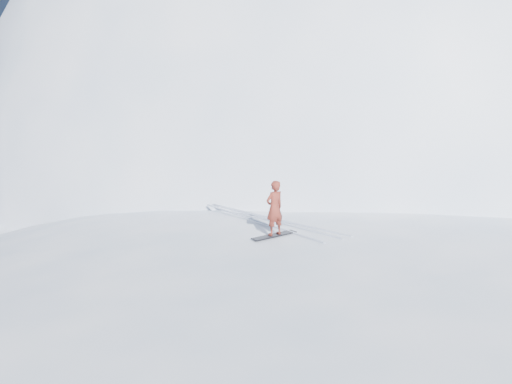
% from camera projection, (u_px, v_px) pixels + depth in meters
% --- Properties ---
extents(ground, '(400.00, 400.00, 0.00)m').
position_uv_depth(ground, '(406.00, 363.00, 11.99)').
color(ground, white).
rests_on(ground, ground).
extents(near_ridge, '(36.00, 28.00, 4.80)m').
position_uv_depth(near_ridge, '(352.00, 309.00, 15.01)').
color(near_ridge, white).
rests_on(near_ridge, ground).
extents(summit_peak, '(60.00, 56.00, 56.00)m').
position_uv_depth(summit_peak, '(353.00, 167.00, 45.04)').
color(summit_peak, white).
rests_on(summit_peak, ground).
extents(peak_shoulder, '(28.00, 24.00, 18.00)m').
position_uv_depth(peak_shoulder, '(281.00, 190.00, 33.87)').
color(peak_shoulder, white).
rests_on(peak_shoulder, ground).
extents(wind_bumps, '(16.00, 14.40, 1.00)m').
position_uv_depth(wind_bumps, '(331.00, 333.00, 13.48)').
color(wind_bumps, white).
rests_on(wind_bumps, ground).
extents(snowboard, '(1.50, 0.44, 0.02)m').
position_uv_depth(snowboard, '(274.00, 235.00, 14.18)').
color(snowboard, black).
rests_on(snowboard, near_ridge).
extents(snowboarder, '(0.61, 0.43, 1.56)m').
position_uv_depth(snowboarder, '(275.00, 208.00, 14.03)').
color(snowboarder, maroon).
rests_on(snowboarder, snowboard).
extents(board_tracks, '(1.69, 5.98, 0.04)m').
position_uv_depth(board_tracks, '(267.00, 219.00, 15.99)').
color(board_tracks, silver).
rests_on(board_tracks, ground).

